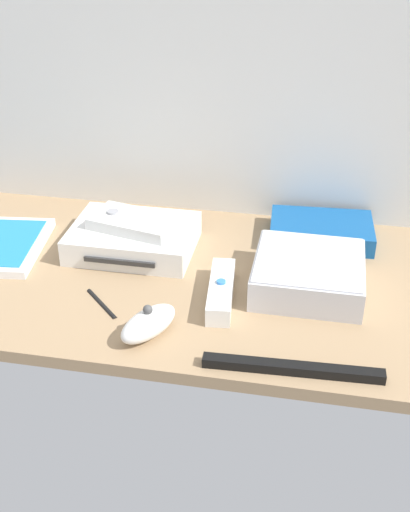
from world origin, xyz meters
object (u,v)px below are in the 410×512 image
at_px(game_console, 133,238).
at_px(mini_computer, 308,274).
at_px(game_case, 3,245).
at_px(network_router, 321,231).
at_px(remote_nunchuk, 148,323).
at_px(sensor_bar, 293,368).
at_px(remote_classic_pad, 134,222).
at_px(stylus_pen, 101,302).
at_px(remote_wand, 221,291).

xyz_separation_m(game_console, mini_computer, (0.30, -0.07, 0.00)).
height_order(game_case, network_router, network_router).
height_order(remote_nunchuk, sensor_bar, remote_nunchuk).
xyz_separation_m(game_console, remote_classic_pad, (0.00, -0.00, 0.03)).
distance_m(remote_classic_pad, stylus_pen, 0.18).
distance_m(mini_computer, remote_nunchuk, 0.27).
distance_m(game_case, sensor_bar, 0.57).
relative_size(game_console, mini_computer, 1.23).
xyz_separation_m(game_console, remote_nunchuk, (0.09, -0.23, -0.00)).
bearing_deg(stylus_pen, game_console, 89.51).
distance_m(game_case, remote_classic_pad, 0.24).
height_order(game_console, stylus_pen, game_console).
xyz_separation_m(game_console, sensor_bar, (0.30, -0.28, -0.01)).
bearing_deg(game_console, remote_wand, -35.49).
distance_m(network_router, remote_classic_pad, 0.33).
height_order(network_router, sensor_bar, network_router).
distance_m(remote_nunchuk, sensor_bar, 0.21).
relative_size(game_console, network_router, 1.12).
xyz_separation_m(mini_computer, remote_nunchuk, (-0.22, -0.17, -0.01)).
relative_size(game_case, stylus_pen, 2.28).
xyz_separation_m(game_case, sensor_bar, (0.52, -0.23, -0.00)).
relative_size(game_console, sensor_bar, 0.88).
distance_m(network_router, stylus_pen, 0.42).
bearing_deg(remote_nunchuk, stylus_pen, 176.10).
height_order(sensor_bar, stylus_pen, sensor_bar).
bearing_deg(sensor_bar, stylus_pen, 158.41).
height_order(game_case, stylus_pen, game_case).
distance_m(game_case, network_router, 0.56).
relative_size(network_router, stylus_pen, 2.07).
relative_size(mini_computer, sensor_bar, 0.71).
bearing_deg(game_case, mini_computer, -9.66).
relative_size(mini_computer, network_router, 0.92).
bearing_deg(network_router, sensor_bar, -96.74).
distance_m(game_console, mini_computer, 0.31).
bearing_deg(remote_classic_pad, remote_nunchuk, -56.87).
xyz_separation_m(mini_computer, sensor_bar, (-0.01, -0.21, -0.02)).
height_order(game_console, remote_classic_pad, remote_classic_pad).
distance_m(game_console, remote_nunchuk, 0.25).
relative_size(remote_nunchuk, stylus_pen, 1.21).
bearing_deg(remote_nunchuk, sensor_bar, 18.04).
bearing_deg(sensor_bar, remote_wand, 126.32).
distance_m(game_console, sensor_bar, 0.41).
xyz_separation_m(game_case, remote_wand, (0.40, -0.08, 0.01)).
relative_size(game_console, remote_wand, 1.39).
relative_size(remote_nunchuk, remote_classic_pad, 0.69).
bearing_deg(remote_wand, remote_nunchuk, -133.98).
bearing_deg(remote_classic_pad, game_console, 157.69).
xyz_separation_m(network_router, remote_classic_pad, (-0.32, -0.10, 0.04)).
distance_m(sensor_bar, stylus_pen, 0.32).
bearing_deg(remote_nunchuk, mini_computer, 67.40).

